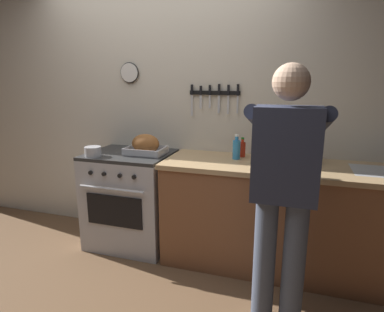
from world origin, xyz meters
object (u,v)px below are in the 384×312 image
at_px(stove, 131,199).
at_px(bottle_olive_oil, 268,150).
at_px(person_cook, 284,184).
at_px(bottle_dish_soap, 236,149).
at_px(cutting_board, 286,167).
at_px(roasting_pan, 146,145).
at_px(saucepan, 93,152).
at_px(bottle_hot_sauce, 242,149).
at_px(bottle_soy_sauce, 317,154).

height_order(stove, bottle_olive_oil, bottle_olive_oil).
xyz_separation_m(person_cook, bottle_olive_oil, (-0.16, 0.71, 0.05)).
xyz_separation_m(stove, bottle_dish_soap, (0.99, 0.08, 0.54)).
bearing_deg(cutting_board, roasting_pan, 175.51).
bearing_deg(cutting_board, bottle_olive_oil, 137.91).
bearing_deg(stove, bottle_olive_oil, 1.51).
bearing_deg(roasting_pan, bottle_dish_soap, 5.55).
distance_m(stove, saucepan, 0.59).
distance_m(bottle_dish_soap, bottle_hot_sauce, 0.10).
relative_size(bottle_olive_oil, bottle_dish_soap, 1.22).
bearing_deg(stove, bottle_dish_soap, 4.38).
height_order(saucepan, bottle_dish_soap, bottle_dish_soap).
bearing_deg(bottle_hot_sauce, stove, -170.53).
bearing_deg(bottle_hot_sauce, saucepan, -163.16).
relative_size(person_cook, bottle_soy_sauce, 9.26).
bearing_deg(bottle_olive_oil, bottle_hot_sauce, 149.40).
bearing_deg(bottle_soy_sauce, bottle_hot_sauce, 176.41).
bearing_deg(bottle_hot_sauce, person_cook, -65.35).
distance_m(person_cook, cutting_board, 0.58).
xyz_separation_m(roasting_pan, saucepan, (-0.41, -0.21, -0.04)).
relative_size(cutting_board, bottle_dish_soap, 1.71).
xyz_separation_m(roasting_pan, bottle_hot_sauce, (0.85, 0.17, -0.01)).
distance_m(roasting_pan, bottle_olive_oil, 1.08).
bearing_deg(roasting_pan, bottle_olive_oil, 1.94).
distance_m(stove, bottle_soy_sauce, 1.72).
bearing_deg(stove, saucepan, -138.82).
relative_size(person_cook, bottle_olive_oil, 6.48).
distance_m(bottle_olive_oil, bottle_dish_soap, 0.27).
bearing_deg(bottle_hot_sauce, bottle_soy_sauce, -3.59).
height_order(stove, cutting_board, cutting_board).
xyz_separation_m(bottle_dish_soap, bottle_hot_sauce, (0.04, 0.09, -0.02)).
height_order(person_cook, bottle_olive_oil, person_cook).
xyz_separation_m(person_cook, roasting_pan, (-1.24, 0.67, 0.03)).
xyz_separation_m(bottle_olive_oil, bottle_hot_sauce, (-0.23, 0.14, -0.04)).
xyz_separation_m(bottle_olive_oil, bottle_soy_sauce, (0.38, 0.10, -0.03)).
xyz_separation_m(stove, person_cook, (1.41, -0.68, 0.50)).
relative_size(person_cook, bottle_dish_soap, 7.88).
xyz_separation_m(person_cook, bottle_hot_sauce, (-0.39, 0.85, 0.02)).
relative_size(person_cook, cutting_board, 4.61).
bearing_deg(bottle_dish_soap, stove, -175.62).
distance_m(cutting_board, bottle_olive_oil, 0.22).
xyz_separation_m(person_cook, bottle_soy_sauce, (0.22, 0.81, 0.02)).
bearing_deg(bottle_olive_oil, bottle_dish_soap, 170.99).
xyz_separation_m(stove, cutting_board, (1.40, -0.10, 0.46)).
bearing_deg(saucepan, roasting_pan, 26.73).
bearing_deg(bottle_soy_sauce, bottle_dish_soap, -175.01).
height_order(roasting_pan, bottle_olive_oil, bottle_olive_oil).
distance_m(person_cook, roasting_pan, 1.41).
distance_m(person_cook, bottle_dish_soap, 0.86).
height_order(cutting_board, bottle_soy_sauce, bottle_soy_sauce).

